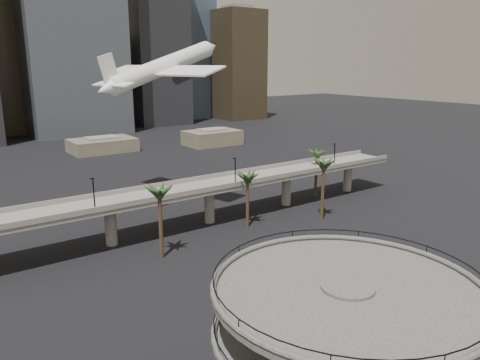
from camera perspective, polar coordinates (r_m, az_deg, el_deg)
parking_ramp at (r=42.72m, az=12.51°, el=-20.18°), size 22.20×22.20×17.35m
overpass at (r=94.79m, az=-9.41°, el=-2.20°), size 130.00×9.30×14.70m
palm_trees at (r=99.04m, az=3.65°, el=1.03°), size 54.40×18.40×14.00m
low_buildings at (r=178.12m, az=-20.15°, el=3.30°), size 135.00×27.50×6.80m
skyline at (r=250.46m, az=-24.23°, el=16.52°), size 269.00×86.00×134.71m
airborne_jet at (r=111.97m, az=-9.35°, el=13.42°), size 37.32×33.81×13.79m
car_a at (r=69.89m, az=4.57°, el=-13.99°), size 5.07×3.88×1.61m
car_b at (r=81.51m, az=12.90°, el=-10.10°), size 4.66×2.83×1.45m
car_c at (r=82.46m, az=16.13°, el=-10.02°), size 5.33×4.38×1.45m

